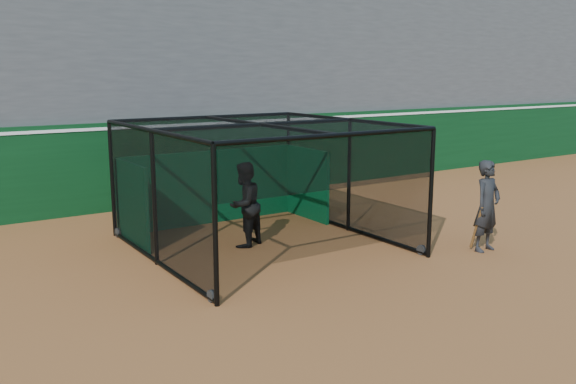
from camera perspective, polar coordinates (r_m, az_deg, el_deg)
ground at (r=11.60m, az=5.49°, el=-8.41°), size 120.00×120.00×0.00m
outfield_wall at (r=18.51m, az=-11.16°, el=2.90°), size 50.00×0.50×2.50m
grandstand at (r=21.88m, az=-15.34°, el=12.33°), size 50.00×7.85×8.95m
batting_cage at (r=13.61m, az=-2.54°, el=0.54°), size 5.10×5.50×2.75m
batter at (r=13.68m, az=-4.12°, el=-1.18°), size 1.16×1.06×1.92m
on_deck_player at (r=13.98m, az=18.13°, el=-1.27°), size 0.78×0.56×2.01m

